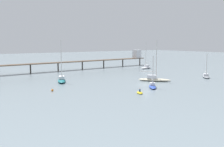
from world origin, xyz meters
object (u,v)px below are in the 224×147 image
object	(u,v)px
dinghy_yellow	(140,92)
mooring_buoy_outer	(52,90)
pier	(92,59)
sailboat_gray	(206,76)
sailboat_teal	(62,79)
sailboat_cream	(154,79)
sailboat_blue	(153,85)
sailboat_white	(146,67)

from	to	relation	value
dinghy_yellow	mooring_buoy_outer	size ratio (longest dim) A/B	5.52
pier	sailboat_gray	world-z (taller)	sailboat_gray
sailboat_teal	sailboat_gray	size ratio (longest dim) A/B	1.53
sailboat_teal	mooring_buoy_outer	world-z (taller)	sailboat_teal
pier	sailboat_cream	xyz separation A→B (m)	(-3.68, -40.98, -3.07)
mooring_buoy_outer	sailboat_blue	bearing A→B (deg)	-23.66
sailboat_gray	mooring_buoy_outer	xyz separation A→B (m)	(-48.78, 6.01, -0.27)
sailboat_blue	sailboat_cream	bearing A→B (deg)	44.47
dinghy_yellow	sailboat_gray	bearing A→B (deg)	12.38
dinghy_yellow	sailboat_teal	bearing A→B (deg)	106.19
sailboat_cream	sailboat_white	xyz separation A→B (m)	(21.83, 27.28, -0.00)
pier	mooring_buoy_outer	xyz separation A→B (m)	(-33.90, -39.08, -3.52)
sailboat_blue	dinghy_yellow	size ratio (longest dim) A/B	2.72
sailboat_teal	sailboat_blue	bearing A→B (deg)	-55.48
sailboat_teal	pier	bearing A→B (deg)	46.26
sailboat_cream	sailboat_gray	world-z (taller)	sailboat_cream
pier	dinghy_yellow	size ratio (longest dim) A/B	27.02
pier	sailboat_white	xyz separation A→B (m)	(18.16, -13.69, -3.08)
sailboat_teal	sailboat_cream	bearing A→B (deg)	-30.73
sailboat_blue	pier	bearing A→B (deg)	76.56
pier	mooring_buoy_outer	bearing A→B (deg)	-130.94
sailboat_cream	sailboat_gray	bearing A→B (deg)	-12.50
sailboat_white	dinghy_yellow	world-z (taller)	sailboat_white
sailboat_white	sailboat_blue	world-z (taller)	sailboat_white
pier	dinghy_yellow	distance (m)	56.00
sailboat_cream	dinghy_yellow	distance (m)	19.25
sailboat_teal	sailboat_blue	xyz separation A→B (m)	(14.66, -21.31, -0.20)
sailboat_white	dinghy_yellow	bearing A→B (deg)	-133.77
pier	sailboat_blue	xyz separation A→B (m)	(-11.67, -48.82, -3.23)
mooring_buoy_outer	sailboat_teal	bearing A→B (deg)	56.79
sailboat_gray	sailboat_blue	bearing A→B (deg)	-172.00
pier	sailboat_cream	bearing A→B (deg)	-95.13
sailboat_blue	dinghy_yellow	distance (m)	8.28
sailboat_blue	sailboat_gray	bearing A→B (deg)	8.00
sailboat_gray	sailboat_teal	bearing A→B (deg)	156.90
sailboat_teal	dinghy_yellow	world-z (taller)	sailboat_teal
sailboat_white	mooring_buoy_outer	bearing A→B (deg)	-154.00
sailboat_white	dinghy_yellow	distance (m)	53.80
sailboat_blue	sailboat_white	bearing A→B (deg)	49.67
mooring_buoy_outer	dinghy_yellow	bearing A→B (deg)	-42.19
sailboat_gray	mooring_buoy_outer	distance (m)	49.15
mooring_buoy_outer	sailboat_cream	bearing A→B (deg)	-3.58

